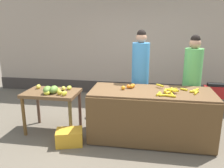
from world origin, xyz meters
name	(u,v)px	position (x,y,z in m)	size (l,w,h in m)	color
ground_plane	(129,136)	(0.00, 0.00, 0.00)	(24.00, 24.00, 0.00)	#665B4C
market_wall_back	(139,34)	(0.00, 2.66, 1.74)	(8.60, 0.23, 3.54)	tan
fruit_stall_counter	(150,115)	(0.38, -0.01, 0.44)	(2.10, 0.88, 0.89)	brown
side_table_wooden	(52,97)	(-1.45, 0.00, 0.67)	(0.99, 0.65, 0.78)	brown
banana_bunch_pile	(174,91)	(0.74, -0.07, 0.91)	(0.74, 0.60, 0.07)	yellow
orange_pile	(129,87)	(-0.01, 0.08, 0.92)	(0.23, 0.24, 0.07)	orange
mango_papaya_pile	(53,90)	(-1.39, -0.09, 0.84)	(0.75, 0.50, 0.14)	yellow
vendor_woman_blue_shirt	(140,77)	(0.15, 0.68, 0.96)	(0.34, 0.34, 1.90)	#33333D
vendor_woman_green_shirt	(192,82)	(1.14, 0.66, 0.91)	(0.34, 0.34, 1.81)	#33333D
parked_motorcycle	(221,97)	(1.96, 1.44, 0.40)	(1.60, 0.18, 0.88)	black
produce_crate	(69,137)	(-0.97, -0.46, 0.13)	(0.44, 0.32, 0.26)	gold
produce_sack	(101,104)	(-0.70, 0.84, 0.28)	(0.36, 0.30, 0.56)	maroon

